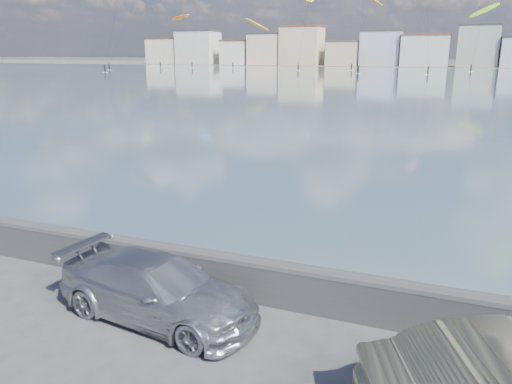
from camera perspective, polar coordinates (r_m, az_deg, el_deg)
ground at (r=10.30m, az=-14.08°, el=-17.14°), size 700.00×700.00×0.00m
bay_water at (r=98.69m, az=18.77°, el=11.85°), size 500.00×177.00×0.00m
far_shore_strip at (r=207.04m, az=20.57°, el=13.38°), size 500.00×60.00×0.00m
seawall at (r=12.02m, az=-6.79°, el=-8.55°), size 400.00×0.36×1.08m
far_buildings at (r=192.94m, az=21.03°, el=15.02°), size 240.79×13.26×14.60m
car_silver at (r=10.98m, az=-11.21°, el=-10.75°), size 4.80×2.46×1.33m
kitesurfer_1 at (r=156.03m, az=13.00°, el=20.62°), size 7.67×10.13×22.36m
kitesurfer_4 at (r=156.73m, az=24.58°, el=18.25°), size 8.66×8.65×18.64m
kitesurfer_5 at (r=175.08m, az=0.07°, el=18.55°), size 8.98×15.01×16.36m
kitesurfer_13 at (r=181.85m, az=-8.66°, el=19.10°), size 10.91×15.54×17.48m
kitesurfer_16 at (r=158.15m, az=6.02°, el=21.03°), size 6.79×18.03×21.98m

